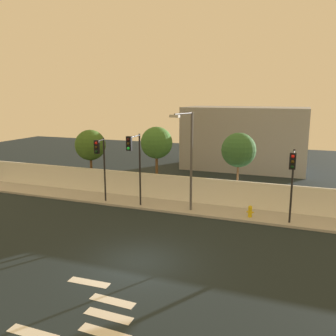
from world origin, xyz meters
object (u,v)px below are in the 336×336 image
object	(u,v)px
fire_hydrant	(250,211)
roadside_tree_midleft	(157,143)
traffic_light_right	(134,155)
roadside_tree_leftmost	(90,145)
roadside_tree_midright	(239,150)
traffic_light_left	(292,172)
street_lamp_curbside	(189,153)
traffic_light_center	(100,157)

from	to	relation	value
fire_hydrant	roadside_tree_midleft	size ratio (longest dim) A/B	0.14
traffic_light_right	roadside_tree_leftmost	xyz separation A→B (m)	(-5.91, 3.98, -0.15)
traffic_light_right	roadside_tree_midright	size ratio (longest dim) A/B	0.97
roadside_tree_midright	roadside_tree_midleft	bearing A→B (deg)	180.00
traffic_light_left	traffic_light_right	bearing A→B (deg)	-179.75
roadside_tree_leftmost	roadside_tree_midleft	world-z (taller)	roadside_tree_midleft
traffic_light_left	traffic_light_right	xyz separation A→B (m)	(-9.71, -0.04, 0.36)
roadside_tree_midright	fire_hydrant	bearing A→B (deg)	-65.61
roadside_tree_leftmost	street_lamp_curbside	bearing A→B (deg)	-19.21
street_lamp_curbside	roadside_tree_midright	bearing A→B (deg)	51.87
fire_hydrant	roadside_tree_midleft	bearing A→B (deg)	158.20
traffic_light_center	roadside_tree_midright	bearing A→B (deg)	23.61
traffic_light_center	roadside_tree_midleft	distance (m)	4.62
traffic_light_right	traffic_light_left	bearing A→B (deg)	0.25
street_lamp_curbside	fire_hydrant	distance (m)	5.23
traffic_light_left	traffic_light_right	size ratio (longest dim) A/B	0.90
traffic_light_center	traffic_light_left	bearing A→B (deg)	-0.65
fire_hydrant	roadside_tree_midright	size ratio (longest dim) A/B	0.15
traffic_light_right	street_lamp_curbside	distance (m)	3.55
traffic_light_left	roadside_tree_midright	distance (m)	5.41
roadside_tree_leftmost	roadside_tree_midleft	bearing A→B (deg)	0.00
traffic_light_left	roadside_tree_midright	xyz separation A→B (m)	(-3.68, 3.94, 0.46)
traffic_light_left	traffic_light_center	size ratio (longest dim) A/B	0.97
roadside_tree_midleft	traffic_light_right	bearing A→B (deg)	-88.52
roadside_tree_midleft	roadside_tree_midright	distance (m)	6.14
traffic_light_left	traffic_light_center	xyz separation A→B (m)	(-12.37, 0.14, 0.07)
traffic_light_center	roadside_tree_midright	world-z (taller)	roadside_tree_midright
fire_hydrant	roadside_tree_leftmost	distance (m)	13.97
traffic_light_left	roadside_tree_midleft	bearing A→B (deg)	158.13
street_lamp_curbside	roadside_tree_leftmost	distance (m)	9.94
traffic_light_center	traffic_light_right	xyz separation A→B (m)	(2.66, -0.18, 0.29)
traffic_light_center	roadside_tree_midright	distance (m)	9.50
fire_hydrant	roadside_tree_midleft	distance (m)	8.80
traffic_light_left	roadside_tree_leftmost	size ratio (longest dim) A/B	0.91
roadside_tree_midleft	roadside_tree_midright	xyz separation A→B (m)	(6.14, 0.00, -0.21)
traffic_light_right	roadside_tree_midleft	distance (m)	3.99
traffic_light_left	roadside_tree_midright	bearing A→B (deg)	133.05
roadside_tree_leftmost	roadside_tree_midleft	xyz separation A→B (m)	(5.81, 0.00, 0.46)
traffic_light_right	roadside_tree_leftmost	distance (m)	7.13
roadside_tree_leftmost	roadside_tree_midleft	size ratio (longest dim) A/B	0.92
roadside_tree_leftmost	fire_hydrant	bearing A→B (deg)	-12.70
street_lamp_curbside	traffic_light_right	bearing A→B (deg)	-168.38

